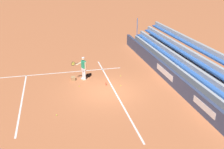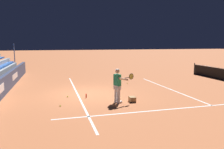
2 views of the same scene
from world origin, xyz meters
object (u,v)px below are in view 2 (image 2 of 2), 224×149
object	(u,v)px
ball_box_cardboard	(132,99)
tennis_ball_midcourt	(120,96)
tennis_player	(118,85)
tennis_ball_toward_net	(127,83)
tennis_ball_stray_back	(68,97)
tennis_ball_far_right	(60,106)
water_bottle	(86,96)

from	to	relation	value
ball_box_cardboard	tennis_ball_midcourt	size ratio (longest dim) A/B	6.06
tennis_player	ball_box_cardboard	xyz separation A→B (m)	(-0.00, 0.78, -0.76)
tennis_ball_toward_net	tennis_ball_stray_back	distance (m)	5.45
tennis_ball_far_right	tennis_ball_midcourt	bearing A→B (deg)	108.86
tennis_ball_stray_back	tennis_ball_far_right	distance (m)	1.79
tennis_ball_midcourt	water_bottle	bearing A→B (deg)	-96.92
tennis_ball_midcourt	tennis_ball_stray_back	xyz separation A→B (m)	(-0.60, -2.86, 0.00)
tennis_ball_far_right	water_bottle	world-z (taller)	water_bottle
tennis_ball_toward_net	ball_box_cardboard	bearing A→B (deg)	-16.28
tennis_ball_midcourt	water_bottle	xyz separation A→B (m)	(-0.23, -1.87, 0.08)
tennis_ball_toward_net	tennis_ball_midcourt	size ratio (longest dim) A/B	1.00
ball_box_cardboard	water_bottle	world-z (taller)	ball_box_cardboard
tennis_player	tennis_ball_far_right	world-z (taller)	tennis_player
tennis_player	tennis_ball_midcourt	size ratio (longest dim) A/B	25.98
water_bottle	tennis_ball_far_right	bearing A→B (deg)	-46.79
tennis_player	tennis_ball_midcourt	distance (m)	1.58
tennis_ball_midcourt	ball_box_cardboard	bearing A→B (deg)	13.31
tennis_ball_toward_net	water_bottle	bearing A→B (deg)	-46.73
tennis_player	tennis_ball_midcourt	xyz separation A→B (m)	(-1.23, 0.49, -0.86)
tennis_player	ball_box_cardboard	world-z (taller)	tennis_player
ball_box_cardboard	tennis_ball_midcourt	xyz separation A→B (m)	(-1.23, -0.29, -0.10)
tennis_ball_stray_back	water_bottle	distance (m)	1.06
ball_box_cardboard	tennis_ball_toward_net	xyz separation A→B (m)	(-4.81, 1.41, -0.10)
tennis_ball_toward_net	tennis_ball_far_right	size ratio (longest dim) A/B	1.00
ball_box_cardboard	tennis_ball_toward_net	distance (m)	5.02
tennis_player	water_bottle	bearing A→B (deg)	-136.48
ball_box_cardboard	tennis_ball_stray_back	xyz separation A→B (m)	(-1.83, -3.15, -0.10)
tennis_player	water_bottle	world-z (taller)	tennis_player
tennis_ball_toward_net	tennis_ball_far_right	world-z (taller)	same
tennis_ball_midcourt	tennis_ball_stray_back	distance (m)	2.93
tennis_player	tennis_ball_toward_net	bearing A→B (deg)	155.59
tennis_player	water_bottle	size ratio (longest dim) A/B	7.80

